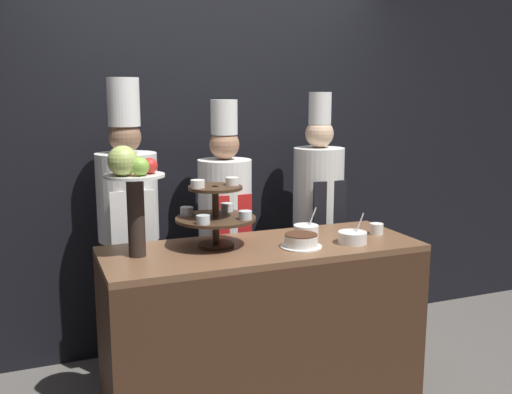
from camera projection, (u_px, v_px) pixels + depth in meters
wall_back at (208, 146)px, 3.90m from camera, size 10.00×0.06×2.80m
buffet_counter at (263, 328)px, 3.16m from camera, size 1.71×0.64×0.94m
tiered_stand at (216, 212)px, 3.03m from camera, size 0.43×0.43×0.37m
fruit_pedestal at (131, 181)px, 2.79m from camera, size 0.30×0.30×0.56m
cake_round at (301, 241)px, 3.03m from camera, size 0.22×0.22×0.07m
cup_white at (376, 229)px, 3.32m from camera, size 0.08×0.08×0.06m
serving_bowl_near at (352, 237)px, 3.12m from camera, size 0.16×0.16×0.17m
serving_bowl_far at (306, 230)px, 3.29m from camera, size 0.14×0.14×0.16m
chef_left at (128, 220)px, 3.42m from camera, size 0.36×0.36×1.84m
chef_center_left at (224, 222)px, 3.65m from camera, size 0.34×0.34×1.72m
chef_center_right at (318, 210)px, 3.89m from camera, size 0.34×0.34×1.76m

